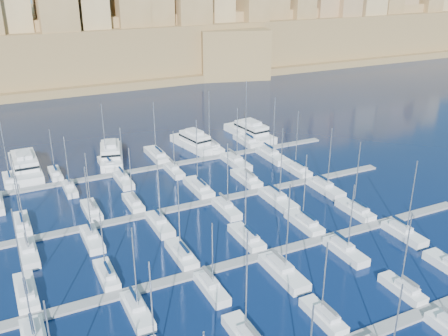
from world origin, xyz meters
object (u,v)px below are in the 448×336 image
sailboat_4 (403,289)px  motor_yacht_d (250,131)px  motor_yacht_b (111,154)px  motor_yacht_c (194,142)px  motor_yacht_a (25,165)px

sailboat_4 → motor_yacht_d: sailboat_4 is taller
motor_yacht_b → motor_yacht_c: same height
sailboat_4 → motor_yacht_a: size_ratio=0.67×
sailboat_4 → motor_yacht_c: 70.36m
motor_yacht_c → motor_yacht_d: bearing=3.7°
motor_yacht_b → motor_yacht_d: bearing=0.9°
sailboat_4 → motor_yacht_d: size_ratio=0.71×
sailboat_4 → motor_yacht_b: size_ratio=0.75×
motor_yacht_b → motor_yacht_c: 21.46m
sailboat_4 → motor_yacht_c: (-2.82, 70.30, 1.00)m
motor_yacht_c → motor_yacht_a: bearing=177.4°
motor_yacht_a → motor_yacht_b: bearing=-3.9°
motor_yacht_c → motor_yacht_d: 17.25m
motor_yacht_a → motor_yacht_b: size_ratio=1.12×
motor_yacht_a → motor_yacht_d: bearing=-0.7°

